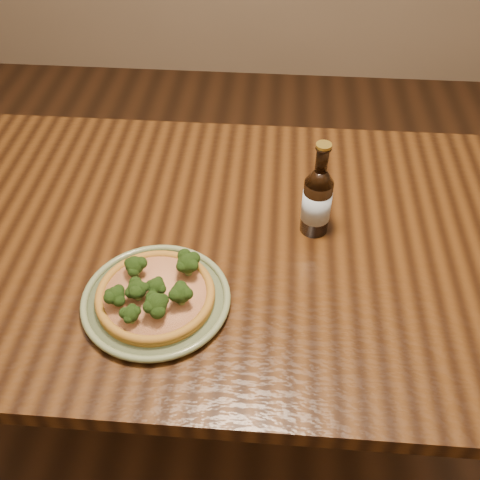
# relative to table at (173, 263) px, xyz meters

# --- Properties ---
(ground) EXTENTS (4.50, 4.50, 0.00)m
(ground) POSITION_rel_table_xyz_m (0.00, -0.10, -0.66)
(ground) COLOR #382111
(ground) RESTS_ON ground
(table) EXTENTS (1.60, 0.90, 0.75)m
(table) POSITION_rel_table_xyz_m (0.00, 0.00, 0.00)
(table) COLOR #3F230D
(table) RESTS_ON ground
(plate) EXTENTS (0.29, 0.29, 0.02)m
(plate) POSITION_rel_table_xyz_m (0.01, -0.20, 0.10)
(plate) COLOR #6F7F57
(plate) RESTS_ON table
(pizza) EXTENTS (0.23, 0.23, 0.07)m
(pizza) POSITION_rel_table_xyz_m (0.01, -0.20, 0.12)
(pizza) COLOR #A67425
(pizza) RESTS_ON plate
(beer_bottle) EXTENTS (0.06, 0.06, 0.23)m
(beer_bottle) POSITION_rel_table_xyz_m (0.32, 0.04, 0.18)
(beer_bottle) COLOR black
(beer_bottle) RESTS_ON table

